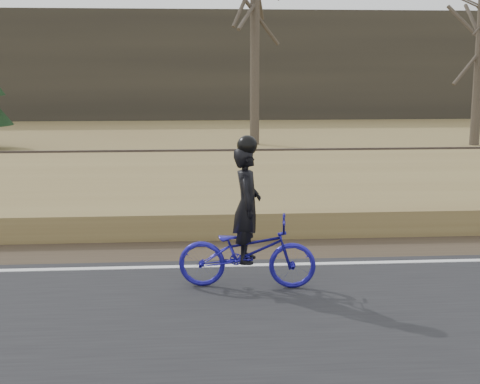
{
  "coord_description": "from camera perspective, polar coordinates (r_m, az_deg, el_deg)",
  "views": [
    {
      "loc": [
        4.75,
        -9.16,
        2.92
      ],
      "look_at": [
        5.46,
        0.5,
        1.1
      ],
      "focal_mm": 50.0,
      "sensor_mm": 36.0,
      "label": 1
    }
  ],
  "objects": [
    {
      "name": "ballast",
      "position": [
        18.0,
        -19.48,
        1.41
      ],
      "size": [
        120.0,
        3.0,
        0.45
      ],
      "primitive_type": "cube",
      "color": "slate",
      "rests_on": "ground"
    },
    {
      "name": "railroad",
      "position": [
        17.96,
        -19.54,
        2.37
      ],
      "size": [
        120.0,
        2.4,
        0.29
      ],
      "color": "black",
      "rests_on": "ballast"
    },
    {
      "name": "treeline_backdrop",
      "position": [
        39.44,
        -11.33,
        10.54
      ],
      "size": [
        120.0,
        4.0,
        6.0
      ],
      "primitive_type": "cube",
      "color": "#383328",
      "rests_on": "ground"
    },
    {
      "name": "cyclist",
      "position": [
        8.73,
        0.6,
        -4.17
      ],
      "size": [
        1.86,
        0.86,
        2.01
      ],
      "rotation": [
        0.0,
        0.0,
        1.44
      ],
      "color": "#1B148E",
      "rests_on": "road"
    },
    {
      "name": "bare_tree_center",
      "position": [
        25.53,
        1.28,
        12.57
      ],
      "size": [
        0.36,
        0.36,
        7.57
      ],
      "primitive_type": "cylinder",
      "color": "brown",
      "rests_on": "ground"
    },
    {
      "name": "bare_tree_right",
      "position": [
        26.79,
        19.77,
        10.74
      ],
      "size": [
        0.36,
        0.36,
        6.52
      ],
      "primitive_type": "cylinder",
      "color": "brown",
      "rests_on": "ground"
    }
  ]
}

